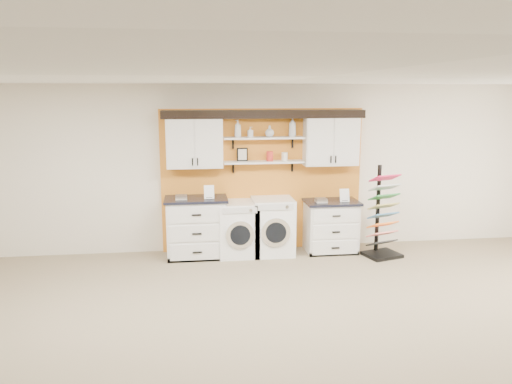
{
  "coord_description": "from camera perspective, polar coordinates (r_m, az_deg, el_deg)",
  "views": [
    {
      "loc": [
        -1.17,
        -4.3,
        2.66
      ],
      "look_at": [
        -0.32,
        2.3,
        1.33
      ],
      "focal_mm": 35.0,
      "sensor_mm": 36.0,
      "label": 1
    }
  ],
  "objects": [
    {
      "name": "soap_bottle_c",
      "position": [
        8.22,
        1.56,
        6.97
      ],
      "size": [
        0.16,
        0.16,
        0.19
      ],
      "primitive_type": "imported",
      "rotation": [
        0.0,
        0.0,
        0.1
      ],
      "color": "silver",
      "rests_on": "shelf_upper"
    },
    {
      "name": "upper_cabinet_right",
      "position": [
        8.45,
        8.55,
        5.89
      ],
      "size": [
        0.9,
        0.35,
        0.84
      ],
      "color": "white",
      "rests_on": "wall_back"
    },
    {
      "name": "wall_back",
      "position": [
        8.47,
        0.69,
        2.76
      ],
      "size": [
        10.0,
        0.0,
        10.0
      ],
      "primitive_type": "plane",
      "rotation": [
        1.57,
        0.0,
        0.0
      ],
      "color": "silver",
      "rests_on": "floor"
    },
    {
      "name": "picture_frame",
      "position": [
        8.25,
        -1.57,
        4.31
      ],
      "size": [
        0.18,
        0.02,
        0.22
      ],
      "color": "black",
      "rests_on": "shelf_lower"
    },
    {
      "name": "washer",
      "position": [
        8.27,
        -2.05,
        -4.19
      ],
      "size": [
        0.65,
        0.71,
        0.9
      ],
      "color": "white",
      "rests_on": "floor"
    },
    {
      "name": "base_cabinet_left",
      "position": [
        8.23,
        -6.8,
        -4.04
      ],
      "size": [
        1.01,
        0.66,
        0.99
      ],
      "color": "white",
      "rests_on": "floor"
    },
    {
      "name": "soap_bottle_a",
      "position": [
        8.15,
        -2.09,
        7.27
      ],
      "size": [
        0.15,
        0.15,
        0.28
      ],
      "primitive_type": "imported",
      "rotation": [
        0.0,
        0.0,
        -0.84
      ],
      "color": "silver",
      "rests_on": "shelf_upper"
    },
    {
      "name": "floor",
      "position": [
        5.19,
        7.22,
        -19.63
      ],
      "size": [
        10.0,
        10.0,
        0.0
      ],
      "primitive_type": "plane",
      "color": "gray",
      "rests_on": "ground"
    },
    {
      "name": "ceiling",
      "position": [
        4.46,
        8.13,
        12.99
      ],
      "size": [
        10.0,
        10.0,
        0.0
      ],
      "primitive_type": "plane",
      "rotation": [
        3.14,
        0.0,
        0.0
      ],
      "color": "white",
      "rests_on": "wall_back"
    },
    {
      "name": "crown_molding",
      "position": [
        8.2,
        0.89,
        8.99
      ],
      "size": [
        3.3,
        0.41,
        0.13
      ],
      "color": "black",
      "rests_on": "wall_back"
    },
    {
      "name": "upper_cabinet_left",
      "position": [
        8.13,
        -7.04,
        5.72
      ],
      "size": [
        0.9,
        0.35,
        0.84
      ],
      "color": "white",
      "rests_on": "wall_back"
    },
    {
      "name": "base_cabinet_right",
      "position": [
        8.56,
        8.54,
        -3.85
      ],
      "size": [
        0.9,
        0.66,
        0.88
      ],
      "color": "white",
      "rests_on": "floor"
    },
    {
      "name": "canister_red",
      "position": [
        8.26,
        1.58,
        4.11
      ],
      "size": [
        0.11,
        0.11,
        0.16
      ],
      "primitive_type": "cylinder",
      "color": "red",
      "rests_on": "shelf_lower"
    },
    {
      "name": "soap_bottle_b",
      "position": [
        8.18,
        -0.65,
        6.88
      ],
      "size": [
        0.09,
        0.09,
        0.17
      ],
      "primitive_type": "imported",
      "rotation": [
        0.0,
        0.0,
        1.77
      ],
      "color": "silver",
      "rests_on": "shelf_upper"
    },
    {
      "name": "accent_panel",
      "position": [
        8.47,
        0.72,
        1.39
      ],
      "size": [
        3.4,
        0.07,
        2.4
      ],
      "primitive_type": "cube",
      "color": "orange",
      "rests_on": "wall_back"
    },
    {
      "name": "shelf_lower",
      "position": [
        8.26,
        0.89,
        3.45
      ],
      "size": [
        1.32,
        0.28,
        0.03
      ],
      "primitive_type": "cube",
      "color": "white",
      "rests_on": "wall_back"
    },
    {
      "name": "canister_cream",
      "position": [
        8.31,
        3.29,
        4.06
      ],
      "size": [
        0.1,
        0.1,
        0.14
      ],
      "primitive_type": "cylinder",
      "color": "silver",
      "rests_on": "shelf_lower"
    },
    {
      "name": "dryer",
      "position": [
        8.33,
        1.9,
        -3.92
      ],
      "size": [
        0.67,
        0.71,
        0.94
      ],
      "color": "white",
      "rests_on": "floor"
    },
    {
      "name": "soap_bottle_d",
      "position": [
        8.28,
        4.18,
        7.43
      ],
      "size": [
        0.17,
        0.17,
        0.32
      ],
      "primitive_type": "imported",
      "rotation": [
        0.0,
        0.0,
        0.71
      ],
      "color": "silver",
      "rests_on": "shelf_upper"
    },
    {
      "name": "shelf_upper",
      "position": [
        8.22,
        0.9,
        6.21
      ],
      "size": [
        1.32,
        0.28,
        0.03
      ],
      "primitive_type": "cube",
      "color": "white",
      "rests_on": "wall_back"
    },
    {
      "name": "sample_rack",
      "position": [
        8.45,
        14.24,
        -3.9
      ],
      "size": [
        0.65,
        0.59,
        1.5
      ],
      "rotation": [
        0.0,
        0.0,
        0.29
      ],
      "color": "black",
      "rests_on": "floor"
    }
  ]
}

